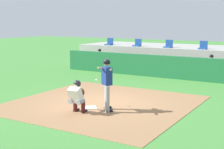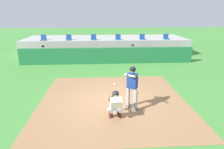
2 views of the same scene
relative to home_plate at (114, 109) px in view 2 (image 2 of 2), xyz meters
The scene contains 16 objects.
ground_plane 0.80m from the home_plate, 90.00° to the left, with size 80.00×80.00×0.00m, color #428438.
dirt_infield 0.80m from the home_plate, 90.00° to the left, with size 6.40×6.40×0.01m, color #936B47.
home_plate is the anchor object (origin of this frame).
batter_at_plate 1.23m from the home_plate, ahead, with size 0.54×0.91×1.80m.
catcher_crouched 0.93m from the home_plate, 91.56° to the right, with size 0.50×1.47×1.13m.
dugout_wall 7.32m from the home_plate, 90.00° to the left, with size 13.00×0.30×1.20m, color #1E6638.
dugout_bench 8.30m from the home_plate, 90.00° to the left, with size 11.80×0.44×0.45m, color olive.
dugout_player_0 9.57m from the home_plate, 121.45° to the left, with size 0.49×0.70×1.30m.
dugout_player_1 8.43m from the home_plate, 75.69° to the left, with size 0.49×0.70×1.30m.
stands_platform 11.72m from the home_plate, 90.00° to the left, with size 15.00×4.40×1.40m, color #9E9E99.
stadium_seat_0 11.63m from the home_plate, 118.02° to the left, with size 0.46×0.46×0.48m.
stadium_seat_1 10.79m from the home_plate, 107.71° to the left, with size 0.46×0.46×0.48m.
stadium_seat_2 10.35m from the home_plate, 96.08° to the left, with size 0.46×0.46×0.48m.
stadium_seat_3 10.35m from the home_plate, 83.92° to the left, with size 0.46×0.46×0.48m.
stadium_seat_4 10.79m from the home_plate, 72.29° to the left, with size 0.46×0.46×0.48m.
stadium_seat_5 11.63m from the home_plate, 61.98° to the left, with size 0.46×0.46×0.48m.
Camera 2 is at (-0.53, -7.82, 3.80)m, focal length 31.02 mm.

